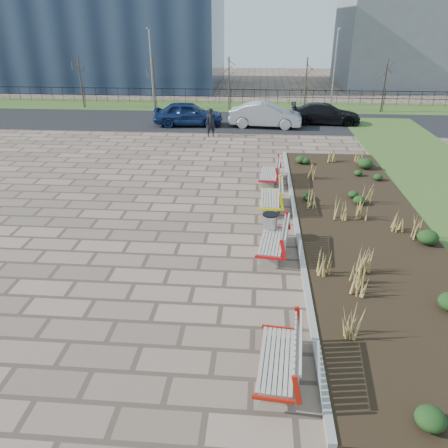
# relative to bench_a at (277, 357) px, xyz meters

# --- Properties ---
(ground) EXTENTS (120.00, 120.00, 0.00)m
(ground) POSITION_rel_bench_a_xyz_m (-3.00, 2.35, -0.50)
(ground) COLOR #826959
(ground) RESTS_ON ground
(planting_bed) EXTENTS (4.50, 18.00, 0.10)m
(planting_bed) POSITION_rel_bench_a_xyz_m (3.25, 7.35, -0.45)
(planting_bed) COLOR black
(planting_bed) RESTS_ON ground
(planting_curb) EXTENTS (0.16, 18.00, 0.15)m
(planting_curb) POSITION_rel_bench_a_xyz_m (0.92, 7.35, -0.42)
(planting_curb) COLOR gray
(planting_curb) RESTS_ON ground
(grass_verge_far) EXTENTS (80.00, 5.00, 0.04)m
(grass_verge_far) POSITION_rel_bench_a_xyz_m (-3.00, 30.35, -0.48)
(grass_verge_far) COLOR #33511E
(grass_verge_far) RESTS_ON ground
(road) EXTENTS (80.00, 7.00, 0.02)m
(road) POSITION_rel_bench_a_xyz_m (-3.00, 24.35, -0.49)
(road) COLOR black
(road) RESTS_ON ground
(bench_a) EXTENTS (1.08, 2.17, 1.00)m
(bench_a) POSITION_rel_bench_a_xyz_m (0.00, 0.00, 0.00)
(bench_a) COLOR #AB190B
(bench_a) RESTS_ON ground
(bench_b) EXTENTS (1.13, 2.19, 1.00)m
(bench_b) POSITION_rel_bench_a_xyz_m (0.00, 5.20, 0.00)
(bench_b) COLOR red
(bench_b) RESTS_ON ground
(bench_c) EXTENTS (0.95, 2.12, 1.00)m
(bench_c) POSITION_rel_bench_a_xyz_m (0.00, 8.77, 0.00)
(bench_c) COLOR #FFEA0D
(bench_c) RESTS_ON ground
(bench_d) EXTENTS (1.04, 2.16, 1.00)m
(bench_d) POSITION_rel_bench_a_xyz_m (0.00, 11.75, 0.00)
(bench_d) COLOR red
(bench_d) RESTS_ON ground
(litter_bin) EXTENTS (0.48, 0.48, 0.96)m
(litter_bin) POSITION_rel_bench_a_xyz_m (-0.05, 6.07, -0.02)
(litter_bin) COLOR #B2B2B7
(litter_bin) RESTS_ON ground
(pedestrian) EXTENTS (0.71, 0.55, 1.72)m
(pedestrian) POSITION_rel_bench_a_xyz_m (-3.49, 20.10, 0.36)
(pedestrian) COLOR black
(pedestrian) RESTS_ON ground
(car_blue) EXTENTS (4.81, 2.24, 1.60)m
(car_blue) POSITION_rel_bench_a_xyz_m (-5.36, 22.92, 0.32)
(car_blue) COLOR navy
(car_blue) RESTS_ON road
(car_silver) EXTENTS (4.94, 2.09, 1.59)m
(car_silver) POSITION_rel_bench_a_xyz_m (-0.10, 22.88, 0.31)
(car_silver) COLOR #97999E
(car_silver) RESTS_ON road
(car_black) EXTENTS (4.88, 2.22, 1.38)m
(car_black) POSITION_rel_bench_a_xyz_m (4.06, 24.26, 0.21)
(car_black) COLOR black
(car_black) RESTS_ON road
(tree_a) EXTENTS (1.40, 1.40, 4.00)m
(tree_a) POSITION_rel_bench_a_xyz_m (-15.00, 28.85, 1.54)
(tree_a) COLOR #4C3D2D
(tree_a) RESTS_ON grass_verge_far
(tree_b) EXTENTS (1.40, 1.40, 4.00)m
(tree_b) POSITION_rel_bench_a_xyz_m (-9.00, 28.85, 1.54)
(tree_b) COLOR #4C3D2D
(tree_b) RESTS_ON grass_verge_far
(tree_c) EXTENTS (1.40, 1.40, 4.00)m
(tree_c) POSITION_rel_bench_a_xyz_m (-3.00, 28.85, 1.54)
(tree_c) COLOR #4C3D2D
(tree_c) RESTS_ON grass_verge_far
(tree_d) EXTENTS (1.40, 1.40, 4.00)m
(tree_d) POSITION_rel_bench_a_xyz_m (3.00, 28.85, 1.54)
(tree_d) COLOR #4C3D2D
(tree_d) RESTS_ON grass_verge_far
(tree_e) EXTENTS (1.40, 1.40, 4.00)m
(tree_e) POSITION_rel_bench_a_xyz_m (9.00, 28.85, 1.54)
(tree_e) COLOR #4C3D2D
(tree_e) RESTS_ON grass_verge_far
(lamp_west) EXTENTS (0.24, 0.60, 6.00)m
(lamp_west) POSITION_rel_bench_a_xyz_m (-9.00, 28.35, 2.54)
(lamp_west) COLOR gray
(lamp_west) RESTS_ON grass_verge_far
(lamp_east) EXTENTS (0.24, 0.60, 6.00)m
(lamp_east) POSITION_rel_bench_a_xyz_m (5.00, 28.35, 2.54)
(lamp_east) COLOR gray
(lamp_east) RESTS_ON grass_verge_far
(railing_fence) EXTENTS (44.00, 0.10, 1.20)m
(railing_fence) POSITION_rel_bench_a_xyz_m (-3.00, 31.85, 0.14)
(railing_fence) COLOR black
(railing_fence) RESTS_ON grass_verge_far
(building_glass) EXTENTS (40.00, 14.00, 15.00)m
(building_glass) POSITION_rel_bench_a_xyz_m (-25.00, 42.35, 7.00)
(building_glass) COLOR #192338
(building_glass) RESTS_ON ground
(building_grey) EXTENTS (18.00, 12.00, 10.00)m
(building_grey) POSITION_rel_bench_a_xyz_m (17.00, 44.35, 4.50)
(building_grey) COLOR slate
(building_grey) RESTS_ON ground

